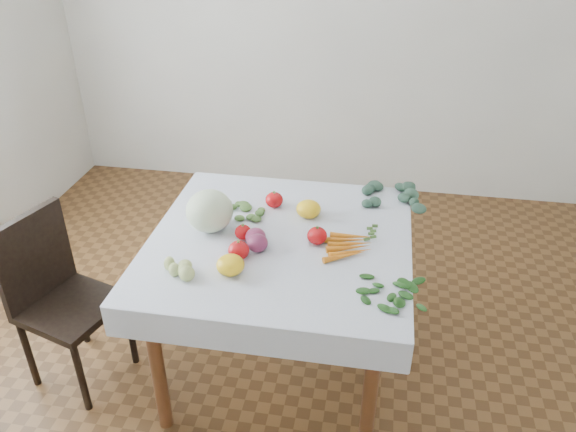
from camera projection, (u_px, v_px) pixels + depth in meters
name	position (u px, v px, depth m)	size (l,w,h in m)	color
ground	(281.00, 364.00, 2.82)	(4.00, 4.00, 0.00)	brown
back_wall	(333.00, 8.00, 3.83)	(4.00, 0.04, 2.70)	white
table	(280.00, 258.00, 2.49)	(1.00, 1.00, 0.75)	brown
tablecloth	(280.00, 239.00, 2.44)	(1.12, 1.12, 0.01)	white
chair	(56.00, 289.00, 2.56)	(0.48, 0.48, 0.85)	black
cabbage	(210.00, 211.00, 2.45)	(0.21, 0.21, 0.19)	#DFF0C9
tomato_a	(243.00, 232.00, 2.42)	(0.07, 0.07, 0.06)	#BB0C10
tomato_b	(274.00, 200.00, 2.66)	(0.08, 0.08, 0.07)	#BB0C10
tomato_c	(239.00, 250.00, 2.29)	(0.09, 0.09, 0.08)	#BB0C10
tomato_d	(317.00, 236.00, 2.38)	(0.09, 0.09, 0.08)	#BB0C10
heirloom_back	(309.00, 209.00, 2.57)	(0.11, 0.11, 0.08)	yellow
heirloom_front	(230.00, 265.00, 2.20)	(0.11, 0.11, 0.08)	yellow
onion_a	(256.00, 237.00, 2.38)	(0.09, 0.09, 0.07)	#53173C
onion_b	(257.00, 243.00, 2.34)	(0.09, 0.09, 0.07)	#53173C
tomatillo_cluster	(177.00, 266.00, 2.22)	(0.16, 0.11, 0.05)	#CED97D
carrot_bunch	(348.00, 246.00, 2.36)	(0.19, 0.23, 0.03)	orange
kale_bunch	(391.00, 196.00, 2.73)	(0.30, 0.23, 0.04)	#315140
basil_bunch	(388.00, 293.00, 2.10)	(0.25, 0.22, 0.01)	#1E5219
dill_bunch	(242.00, 211.00, 2.61)	(0.20, 0.17, 0.02)	#59843C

